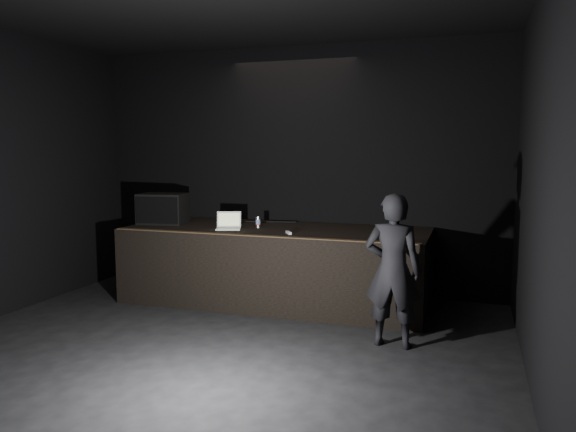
# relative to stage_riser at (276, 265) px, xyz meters

# --- Properties ---
(ground) EXTENTS (7.00, 7.00, 0.00)m
(ground) POSITION_rel_stage_riser_xyz_m (0.00, -2.73, -0.50)
(ground) COLOR black
(ground) RESTS_ON ground
(room_walls) EXTENTS (6.10, 7.10, 3.52)m
(room_walls) POSITION_rel_stage_riser_xyz_m (0.00, -2.73, 1.52)
(room_walls) COLOR black
(room_walls) RESTS_ON ground
(stage_riser) EXTENTS (4.00, 1.50, 1.00)m
(stage_riser) POSITION_rel_stage_riser_xyz_m (0.00, 0.00, 0.00)
(stage_riser) COLOR black
(stage_riser) RESTS_ON ground
(riser_lip) EXTENTS (3.92, 0.10, 0.01)m
(riser_lip) POSITION_rel_stage_riser_xyz_m (0.00, -0.71, 0.51)
(riser_lip) COLOR brown
(riser_lip) RESTS_ON stage_riser
(stage_monitor) EXTENTS (0.70, 0.55, 0.43)m
(stage_monitor) POSITION_rel_stage_riser_xyz_m (-1.67, -0.07, 0.71)
(stage_monitor) COLOR black
(stage_monitor) RESTS_ON stage_riser
(cable) EXTENTS (0.95, 0.24, 0.02)m
(cable) POSITION_rel_stage_riser_xyz_m (-0.38, 0.49, 0.51)
(cable) COLOR black
(cable) RESTS_ON stage_riser
(laptop) EXTENTS (0.40, 0.38, 0.22)m
(laptop) POSITION_rel_stage_riser_xyz_m (-0.58, -0.24, 0.56)
(laptop) COLOR silver
(laptop) RESTS_ON stage_riser
(beer_can) EXTENTS (0.06, 0.06, 0.15)m
(beer_can) POSITION_rel_stage_riser_xyz_m (-0.25, -0.03, 0.57)
(beer_can) COLOR silver
(beer_can) RESTS_ON stage_riser
(plastic_cup) EXTENTS (0.08, 0.08, 0.10)m
(plastic_cup) POSITION_rel_stage_riser_xyz_m (-0.52, -0.06, 0.55)
(plastic_cup) COLOR white
(plastic_cup) RESTS_ON stage_riser
(wii_remote) EXTENTS (0.12, 0.16, 0.03)m
(wii_remote) POSITION_rel_stage_riser_xyz_m (0.32, -0.42, 0.52)
(wii_remote) COLOR silver
(wii_remote) RESTS_ON stage_riser
(person) EXTENTS (0.60, 0.41, 1.61)m
(person) POSITION_rel_stage_riser_xyz_m (1.72, -1.25, 0.31)
(person) COLOR black
(person) RESTS_ON ground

